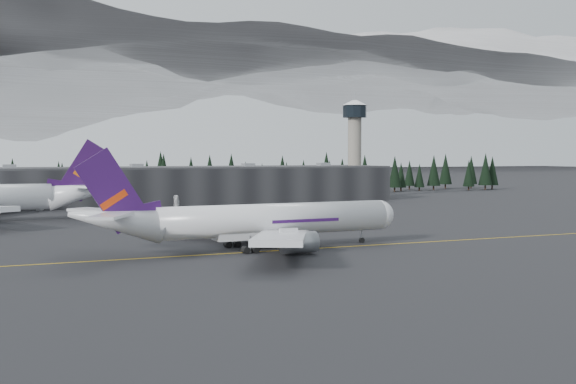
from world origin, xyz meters
name	(u,v)px	position (x,y,z in m)	size (l,w,h in m)	color
ground	(331,246)	(0.00, 0.00, 0.00)	(1400.00, 1400.00, 0.00)	black
taxiline	(336,247)	(0.00, -2.00, 0.01)	(400.00, 0.40, 0.02)	gold
terminal	(166,185)	(0.00, 125.00, 6.30)	(160.00, 30.00, 12.60)	black
control_tower	(355,137)	(75.00, 128.00, 23.41)	(10.00, 10.00, 37.70)	gray
treeline	(143,178)	(0.00, 162.00, 7.50)	(360.00, 20.00, 15.00)	black
mountain_ridge	(20,166)	(0.00, 1000.00, 0.00)	(4400.00, 900.00, 420.00)	white
jet_main	(248,221)	(-16.00, 1.07, 5.08)	(61.25, 56.50, 18.00)	silver
gse_vehicle_a	(40,209)	(-42.46, 107.82, 0.64)	(2.14, 4.64, 1.29)	white
gse_vehicle_b	(177,206)	(-2.07, 102.68, 0.70)	(1.65, 4.11, 1.40)	silver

